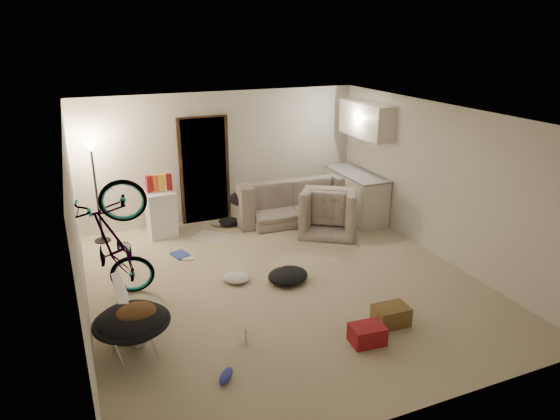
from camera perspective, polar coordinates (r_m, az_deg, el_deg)
name	(u,v)px	position (r m, az deg, el deg)	size (l,w,h in m)	color
floor	(283,282)	(7.60, 0.40, -8.24)	(5.50, 6.00, 0.02)	#B6A98C
ceiling	(284,114)	(6.78, 0.45, 10.88)	(5.50, 6.00, 0.02)	white
wall_back	(223,157)	(9.82, -6.51, 6.10)	(5.50, 0.02, 2.50)	silver
wall_front	(415,305)	(4.72, 15.14, -10.41)	(5.50, 0.02, 2.50)	silver
wall_left	(76,232)	(6.59, -22.27, -2.32)	(0.02, 6.00, 2.50)	silver
wall_right	(440,182)	(8.51, 17.82, 3.08)	(0.02, 6.00, 2.50)	silver
doorway	(204,171)	(9.74, -8.65, 4.48)	(0.85, 0.10, 2.04)	black
door_trim	(205,171)	(9.71, -8.60, 4.44)	(0.97, 0.04, 2.10)	#362012
floor_lamp	(94,171)	(9.10, -20.53, 4.21)	(0.28, 0.28, 1.81)	black
kitchen_counter	(356,196)	(10.10, 8.69, 1.60)	(0.60, 1.50, 0.88)	beige
counter_top	(357,174)	(9.97, 8.83, 4.11)	(0.64, 1.54, 0.04)	gray
kitchen_uppers	(366,120)	(9.81, 9.81, 10.10)	(0.38, 1.40, 0.65)	beige
sofa	(289,203)	(9.95, 0.99, 0.82)	(2.18, 0.85, 0.64)	#3C443D
armchair	(330,214)	(9.39, 5.73, -0.43)	(1.00, 0.87, 0.65)	#3C443D
bicycle	(119,268)	(7.30, -17.97, -6.27)	(0.63, 1.81, 0.95)	black
book_asset	(247,346)	(6.20, -3.85, -15.26)	(0.17, 0.23, 0.02)	maroon
mini_fridge	(161,214)	(9.35, -13.44, -0.39)	(0.49, 0.49, 0.83)	white
snack_box_0	(149,184)	(9.15, -14.77, 2.90)	(0.10, 0.07, 0.30)	maroon
snack_box_1	(156,183)	(9.17, -14.03, 3.00)	(0.10, 0.07, 0.30)	#D8591B
snack_box_2	(162,182)	(9.18, -13.30, 3.09)	(0.10, 0.07, 0.30)	gold
snack_box_3	(169,182)	(9.20, -12.56, 3.18)	(0.10, 0.07, 0.30)	maroon
saucer_chair	(133,328)	(6.09, -16.50, -12.80)	(0.87, 0.87, 0.62)	silver
hoodie	(136,314)	(5.97, -16.16, -11.32)	(0.48, 0.40, 0.22)	#53361C
sofa_drape	(243,198)	(9.56, -4.23, 1.35)	(0.56, 0.46, 0.28)	black
tv_box	(127,308)	(6.62, -17.07, -10.69)	(0.11, 0.92, 0.61)	silver
drink_case_a	(391,315)	(6.69, 12.57, -11.66)	(0.44, 0.31, 0.25)	brown
drink_case_b	(367,334)	(6.28, 9.94, -13.81)	(0.41, 0.30, 0.23)	maroon
juicer	(281,272)	(7.68, 0.11, -7.14)	(0.14, 0.14, 0.20)	beige
newspaper	(211,237)	(9.23, -7.88, -3.06)	(0.46, 0.61, 0.01)	beige
book_blue	(180,255)	(8.57, -11.31, -5.03)	(0.24, 0.32, 0.03)	#2F3AA9
book_white	(188,257)	(8.48, -10.51, -5.30)	(0.19, 0.25, 0.02)	silver
shoe_0	(241,221)	(9.81, -4.48, -1.21)	(0.27, 0.11, 0.10)	#2F3AA9
shoe_1	(216,224)	(9.67, -7.32, -1.62)	(0.27, 0.11, 0.10)	slate
shoe_2	(226,376)	(5.71, -6.20, -18.33)	(0.28, 0.12, 0.10)	#2F3AA9
clothes_lump_a	(288,276)	(7.54, 0.91, -7.51)	(0.63, 0.54, 0.20)	black
clothes_lump_b	(228,222)	(9.73, -5.92, -1.33)	(0.44, 0.38, 0.13)	black
clothes_lump_c	(236,278)	(7.59, -5.01, -7.72)	(0.40, 0.34, 0.12)	silver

